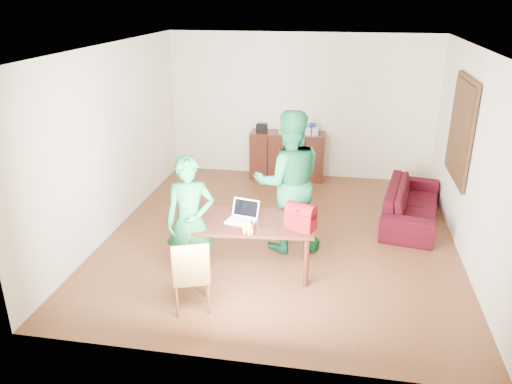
% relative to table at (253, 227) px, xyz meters
% --- Properties ---
extents(room, '(5.20, 5.70, 2.90)m').
position_rel_table_xyz_m(room, '(0.23, 1.14, 0.69)').
color(room, '#442511').
rests_on(room, ground).
extents(table, '(1.57, 0.98, 0.70)m').
position_rel_table_xyz_m(table, '(0.00, 0.00, 0.00)').
color(table, black).
rests_on(table, ground).
extents(chair, '(0.51, 0.50, 0.89)m').
position_rel_table_xyz_m(chair, '(-0.53, -0.95, -0.36)').
color(chair, brown).
rests_on(chair, ground).
extents(person_near, '(0.67, 0.52, 1.62)m').
position_rel_table_xyz_m(person_near, '(-0.70, -0.37, 0.19)').
color(person_near, '#145C2B').
rests_on(person_near, ground).
extents(person_far, '(1.13, 0.99, 1.97)m').
position_rel_table_xyz_m(person_far, '(0.35, 0.70, 0.36)').
color(person_far, '#166638').
rests_on(person_far, ground).
extents(laptop, '(0.39, 0.31, 0.24)m').
position_rel_table_xyz_m(laptop, '(-0.14, -0.07, 0.13)').
color(laptop, white).
rests_on(laptop, table).
extents(bananas, '(0.20, 0.15, 0.07)m').
position_rel_table_xyz_m(bananas, '(0.01, -0.39, 0.12)').
color(bananas, gold).
rests_on(bananas, table).
extents(bottle, '(0.06, 0.06, 0.17)m').
position_rel_table_xyz_m(bottle, '(0.05, -0.39, 0.17)').
color(bottle, '#522712').
rests_on(bottle, table).
extents(red_bag, '(0.40, 0.32, 0.26)m').
position_rel_table_xyz_m(red_bag, '(0.60, -0.13, 0.21)').
color(red_bag, '#720708').
rests_on(red_bag, table).
extents(sofa, '(1.10, 2.06, 0.57)m').
position_rel_table_xyz_m(sofa, '(2.17, 1.92, -0.33)').
color(sofa, '#330706').
rests_on(sofa, ground).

